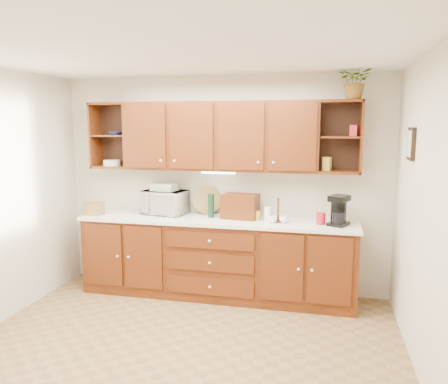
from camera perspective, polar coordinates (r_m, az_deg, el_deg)
The scene contains 25 objects.
floor at distance 4.14m, azimuth -6.10°, elevation -20.52°, with size 4.00×4.00×0.00m, color olive.
ceiling at distance 3.66m, azimuth -6.79°, elevation 17.80°, with size 4.00×4.00×0.00m, color white.
back_wall at distance 5.34m, azimuth -0.20°, elevation 0.99°, with size 4.00×4.00×0.00m, color beige.
right_wall at distance 3.57m, azimuth 25.56°, elevation -3.76°, with size 3.50×3.50×0.00m, color beige.
base_cabinets at distance 5.24m, azimuth -0.96°, elevation -8.69°, with size 3.20×0.60×0.90m, color #361806.
countertop at distance 5.11m, azimuth -1.00°, elevation -3.69°, with size 3.24×0.64×0.04m, color white.
upper_cabinets at distance 5.14m, azimuth -0.51°, elevation 7.31°, with size 3.20×0.33×0.80m.
undercabinet_light at distance 5.12m, azimuth -0.75°, elevation 2.56°, with size 0.40×0.05×0.03m, color white.
framed_picture at distance 4.38m, azimuth 23.25°, elevation 5.81°, with size 0.03×0.24×0.30m, color black.
wicker_basket at distance 5.57m, azimuth -16.58°, elevation -2.07°, with size 0.25×0.25×0.14m, color olive.
microwave at distance 5.40m, azimuth -7.74°, elevation -1.33°, with size 0.52×0.35×0.29m, color beige.
towel_stack at distance 5.37m, azimuth -7.78°, elevation 0.66°, with size 0.29×0.21×0.09m, color #E9E66E.
wine_bottle at distance 5.15m, azimuth -1.69°, elevation -1.81°, with size 0.07×0.07×0.28m, color black.
woven_tray at distance 5.38m, azimuth -2.24°, elevation -2.77°, with size 0.35×0.35×0.02m, color olive.
bread_box at distance 5.09m, azimuth 2.15°, elevation -1.87°, with size 0.41×0.26×0.29m, color #361806.
mug_tree at distance 4.94m, azimuth 7.06°, elevation -3.45°, with size 0.26×0.25×0.28m.
canister_red at distance 4.92m, azimuth 12.54°, elevation -3.38°, with size 0.10×0.10×0.13m, color maroon.
canister_white at distance 4.96m, azimuth 5.73°, elevation -2.90°, with size 0.08×0.08×0.17m, color white.
canister_yellow at distance 5.05m, azimuth 4.28°, elevation -3.04°, with size 0.09×0.09×0.10m, color gold.
coffee_maker at distance 4.91m, azimuth 14.76°, elevation -2.38°, with size 0.26×0.29×0.33m.
bowl_stack at distance 5.59m, azimuth -13.96°, elevation 7.45°, with size 0.16×0.16×0.04m, color navy.
plate_stack at distance 5.64m, azimuth -14.45°, elevation 3.72°, with size 0.21×0.21×0.07m, color white.
pantry_box_yellow at distance 4.98m, azimuth 13.29°, elevation 3.61°, with size 0.08×0.07×0.15m, color gold.
pantry_box_red at distance 4.99m, azimuth 16.64°, elevation 7.69°, with size 0.08×0.07×0.12m, color maroon.
potted_plant at distance 4.96m, azimuth 16.85°, elevation 13.70°, with size 0.34×0.30×0.38m, color #999999.
Camera 1 is at (1.21, -3.41, 2.02)m, focal length 35.00 mm.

